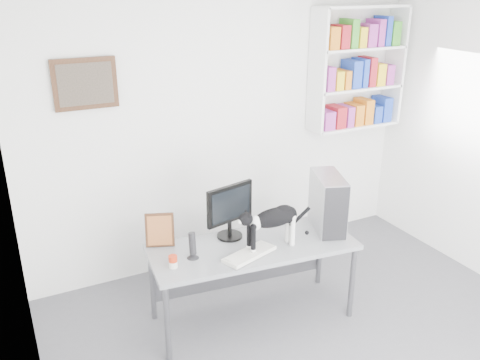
# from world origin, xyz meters

# --- Properties ---
(room) EXTENTS (4.01, 4.01, 2.70)m
(room) POSITION_xyz_m (0.00, 0.00, 1.35)
(room) COLOR #57575C
(room) RESTS_ON ground
(bookshelf) EXTENTS (1.03, 0.28, 1.24)m
(bookshelf) POSITION_xyz_m (1.40, 1.85, 1.85)
(bookshelf) COLOR white
(bookshelf) RESTS_ON room
(wall_art) EXTENTS (0.52, 0.04, 0.42)m
(wall_art) POSITION_xyz_m (-1.30, 1.97, 1.90)
(wall_art) COLOR #4D2A18
(wall_art) RESTS_ON room
(desk) EXTENTS (1.73, 0.83, 0.69)m
(desk) POSITION_xyz_m (-0.31, 0.90, 0.35)
(desk) COLOR gray
(desk) RESTS_ON room
(monitor) EXTENTS (0.48, 0.31, 0.47)m
(monitor) POSITION_xyz_m (-0.42, 1.11, 0.93)
(monitor) COLOR black
(monitor) RESTS_ON desk
(keyboard) EXTENTS (0.47, 0.29, 0.03)m
(keyboard) POSITION_xyz_m (-0.42, 0.76, 0.71)
(keyboard) COLOR silver
(keyboard) RESTS_ON desk
(pc_tower) EXTENTS (0.36, 0.52, 0.48)m
(pc_tower) POSITION_xyz_m (0.40, 0.89, 0.93)
(pc_tower) COLOR silver
(pc_tower) RESTS_ON desk
(speaker) EXTENTS (0.11, 0.11, 0.22)m
(speaker) POSITION_xyz_m (-0.82, 0.93, 0.80)
(speaker) COLOR black
(speaker) RESTS_ON desk
(leaning_print) EXTENTS (0.25, 0.17, 0.28)m
(leaning_print) POSITION_xyz_m (-0.98, 1.23, 0.84)
(leaning_print) COLOR #4D2A18
(leaning_print) RESTS_ON desk
(soup_can) EXTENTS (0.09, 0.09, 0.10)m
(soup_can) POSITION_xyz_m (-1.00, 0.86, 0.74)
(soup_can) COLOR red
(soup_can) RESTS_ON desk
(cat) EXTENTS (0.59, 0.17, 0.36)m
(cat) POSITION_xyz_m (-0.19, 0.78, 0.87)
(cat) COLOR black
(cat) RESTS_ON desk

